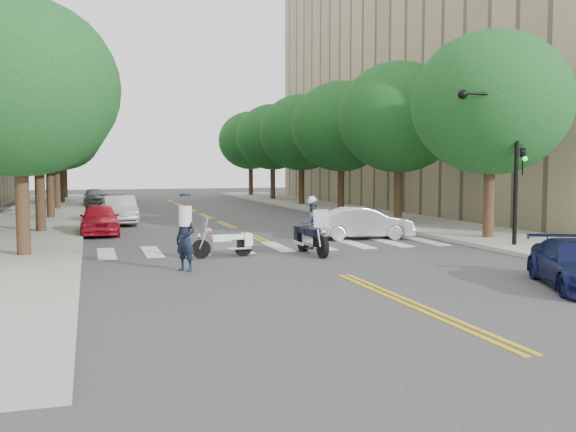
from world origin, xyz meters
name	(u,v)px	position (x,y,z in m)	size (l,w,h in m)	color
ground	(344,275)	(0.00, 0.00, 0.00)	(140.00, 140.00, 0.00)	#38383A
sidewalk_left	(38,219)	(-9.50, 22.00, 0.07)	(5.00, 60.00, 0.15)	#9E9991
sidewalk_right	(351,212)	(9.50, 22.00, 0.07)	(5.00, 60.00, 0.15)	#9E9991
building_right	(529,63)	(26.00, 26.00, 11.00)	(26.00, 44.00, 22.00)	tan
tree_l_0	(19,87)	(-8.80, 6.00, 5.55)	(6.40, 6.40, 8.45)	#382316
tree_l_1	(37,109)	(-8.80, 14.00, 5.55)	(6.40, 6.40, 8.45)	#382316
tree_l_2	(48,121)	(-8.80, 22.00, 5.55)	(6.40, 6.40, 8.45)	#382316
tree_l_3	(55,129)	(-8.80, 30.00, 5.55)	(6.40, 6.40, 8.45)	#382316
tree_l_4	(60,134)	(-8.80, 38.00, 5.55)	(6.40, 6.40, 8.45)	#382316
tree_l_5	(64,138)	(-8.80, 46.00, 5.55)	(6.40, 6.40, 8.45)	#382316
tree_r_0	(491,103)	(8.80, 6.00, 5.55)	(6.40, 6.40, 8.45)	#382316
tree_r_1	(399,117)	(8.80, 14.00, 5.55)	(6.40, 6.40, 8.45)	#382316
tree_r_2	(341,126)	(8.80, 22.00, 5.55)	(6.40, 6.40, 8.45)	#382316
tree_r_3	(302,133)	(8.80, 30.00, 5.55)	(6.40, 6.40, 8.45)	#382316
tree_r_4	(273,137)	(8.80, 38.00, 5.55)	(6.40, 6.40, 8.45)	#382316
tree_r_5	(251,141)	(8.80, 46.00, 5.55)	(6.40, 6.40, 8.45)	#382316
traffic_signal_pole	(506,147)	(7.72, 3.50, 3.72)	(2.82, 0.42, 6.00)	black
motorcycle_police	(311,228)	(0.55, 4.27, 0.89)	(0.86, 2.48, 2.01)	black
motorcycle_parked	(228,243)	(-2.33, 4.53, 0.47)	(2.10, 0.63, 1.35)	black
officer_standing	(186,240)	(-4.09, 2.04, 0.91)	(0.66, 0.43, 1.81)	black
convertible	(364,223)	(4.16, 7.99, 0.67)	(1.42, 4.06, 1.34)	silver
parked_car_a	(100,219)	(-6.30, 13.00, 0.70)	(1.65, 4.11, 1.40)	red
parked_car_b	(120,210)	(-5.20, 18.00, 0.73)	(1.55, 4.46, 1.47)	#B8B8B8
parked_car_c	(117,211)	(-5.28, 19.50, 0.60)	(1.98, 4.29, 1.19)	#ACAFB4
parked_car_d	(115,205)	(-5.20, 24.50, 0.62)	(1.73, 4.26, 1.24)	black
parked_car_e	(95,197)	(-6.30, 34.00, 0.70)	(1.65, 4.11, 1.40)	gray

